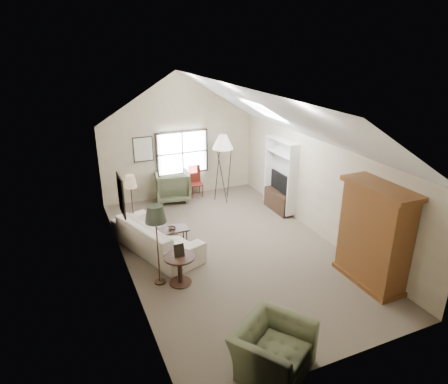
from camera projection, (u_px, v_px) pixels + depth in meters
name	position (u px, v px, depth m)	size (l,w,h in m)	color
room_shell	(231.00, 121.00, 8.72)	(5.01, 8.01, 4.00)	brown
window	(182.00, 153.00, 12.78)	(1.72, 0.08, 1.42)	black
skylight	(264.00, 110.00, 9.97)	(0.80, 1.20, 0.52)	white
wall_art	(133.00, 171.00, 10.22)	(1.97, 3.71, 0.88)	black
armoire	(374.00, 235.00, 8.27)	(0.60, 1.50, 2.20)	brown
tv_alcove	(281.00, 174.00, 11.71)	(0.32, 1.30, 2.10)	white
media_console	(278.00, 201.00, 12.02)	(0.34, 1.18, 0.60)	#382316
tv_panel	(280.00, 182.00, 11.79)	(0.05, 0.90, 0.55)	black
sofa	(156.00, 236.00, 9.77)	(2.63, 1.03, 0.77)	silver
armchair_near	(273.00, 349.00, 6.25)	(1.20, 1.05, 0.78)	#575B40
armchair_far	(172.00, 186.00, 12.74)	(1.04, 1.07, 0.97)	#565E42
coffee_table	(172.00, 236.00, 10.14)	(0.81, 0.45, 0.41)	#311F14
bowl	(172.00, 228.00, 10.05)	(0.19, 0.19, 0.05)	#3A2417
side_table	(180.00, 270.00, 8.46)	(0.66, 0.66, 0.66)	#331F15
side_chair	(196.00, 182.00, 13.04)	(0.39, 0.39, 1.01)	maroon
tripod_lamp	(223.00, 168.00, 12.46)	(0.64, 0.64, 2.20)	silver
dark_lamp	(158.00, 245.00, 8.27)	(0.44, 0.44, 1.83)	black
tan_lamp	(132.00, 204.00, 10.52)	(0.33, 0.33, 1.65)	tan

